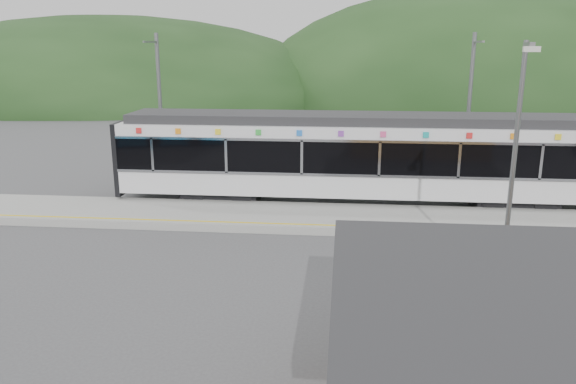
{
  "coord_description": "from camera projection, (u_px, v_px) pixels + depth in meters",
  "views": [
    {
      "loc": [
        1.51,
        -16.92,
        6.48
      ],
      "look_at": [
        -0.27,
        1.0,
        1.74
      ],
      "focal_mm": 35.0,
      "sensor_mm": 36.0,
      "label": 1
    }
  ],
  "objects": [
    {
      "name": "catenary_mast_east",
      "position": [
        469.0,
        111.0,
        24.72
      ],
      "size": [
        0.18,
        1.8,
        7.0
      ],
      "color": "slate",
      "rests_on": "ground"
    },
    {
      "name": "catenary_mast_west",
      "position": [
        160.0,
        108.0,
        26.06
      ],
      "size": [
        0.18,
        1.8,
        7.0
      ],
      "color": "slate",
      "rests_on": "ground"
    },
    {
      "name": "train",
      "position": [
        365.0,
        155.0,
        23.09
      ],
      "size": [
        20.44,
        3.01,
        3.74
      ],
      "color": "black",
      "rests_on": "ground"
    },
    {
      "name": "hills",
      "position": [
        458.0,
        211.0,
        22.57
      ],
      "size": [
        146.0,
        149.0,
        26.0
      ],
      "color": "#1E3D19",
      "rests_on": "ground"
    },
    {
      "name": "yellow_line",
      "position": [
        298.0,
        224.0,
        19.92
      ],
      "size": [
        26.0,
        0.1,
        0.01
      ],
      "primitive_type": "cube",
      "color": "yellow",
      "rests_on": "platform"
    },
    {
      "name": "ground",
      "position": [
        293.0,
        252.0,
        18.08
      ],
      "size": [
        120.0,
        120.0,
        0.0
      ],
      "primitive_type": "plane",
      "color": "#4C4C4F",
      "rests_on": "ground"
    },
    {
      "name": "lamp_post",
      "position": [
        516.0,
        154.0,
        13.53
      ],
      "size": [
        0.38,
        1.17,
        6.59
      ],
      "rotation": [
        0.0,
        0.0,
        -0.17
      ],
      "color": "slate",
      "rests_on": "ground"
    },
    {
      "name": "platform",
      "position": [
        301.0,
        217.0,
        21.21
      ],
      "size": [
        26.0,
        3.2,
        0.3
      ],
      "primitive_type": "cube",
      "color": "#9E9E99",
      "rests_on": "ground"
    }
  ]
}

